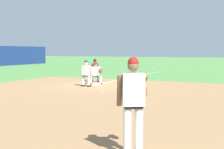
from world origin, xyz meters
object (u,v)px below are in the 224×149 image
Objects in this scene: first_baseman at (96,72)px; umpire at (95,69)px; first_base_bag at (96,84)px; baseball at (103,92)px; pitcher at (134,100)px; baserunner at (86,72)px.

umpire is at bearing 30.60° from first_baseman.
first_baseman is (0.22, 0.12, 0.69)m from first_base_bag.
baseball is (-2.71, -1.79, -0.01)m from first_base_bag.
first_baseman is 1.52m from umpire.
pitcher is 1.39× the size of first_baseman.
first_base_bag is 0.20× the size of pitcher.
baseball is at bearing 30.58° from pitcher.
pitcher is at bearing -145.73° from baserunner.
umpire is (2.45, 0.76, 0.00)m from baserunner.
baseball is 3.57m from first_baseman.
umpire is (11.95, 7.23, -0.27)m from pitcher.
baserunner and umpire have the same top height.
first_base_bag is 5.14× the size of baseball.
baserunner is at bearing 171.54° from first_base_bag.
umpire is at bearing 32.29° from baseball.
baserunner is (9.50, 6.47, -0.27)m from pitcher.
umpire is at bearing 17.22° from baserunner.
pitcher is 11.50m from baserunner.
first_base_bag is 0.28× the size of first_baseman.
pitcher reaches higher than first_base_bag.
baserunner reaches higher than first_base_bag.
pitcher reaches higher than baseball.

